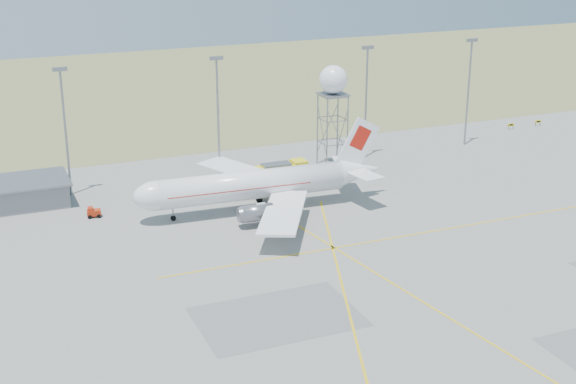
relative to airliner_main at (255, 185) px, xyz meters
name	(u,v)px	position (x,y,z in m)	size (l,w,h in m)	color
ground	(508,345)	(10.31, -47.66, -4.04)	(400.00, 400.00, 0.00)	#989893
grass_strip	(167,88)	(10.31, 92.34, -4.02)	(400.00, 120.00, 0.03)	olive
building_grey	(6,194)	(-34.69, 16.34, -2.06)	(19.00, 10.00, 3.90)	slate
mast_a	(65,121)	(-24.69, 18.34, 8.03)	(2.20, 0.50, 20.50)	gray
mast_b	(218,107)	(0.31, 18.34, 8.03)	(2.20, 0.50, 20.50)	gray
mast_c	(366,93)	(28.31, 18.34, 8.03)	(2.20, 0.50, 20.50)	gray
mast_d	(469,83)	(50.31, 18.34, 8.03)	(2.20, 0.50, 20.50)	gray
taxi_sign_near	(511,125)	(65.91, 24.34, -3.15)	(1.60, 0.17, 1.20)	black
taxi_sign_far	(538,122)	(72.91, 24.34, -3.15)	(1.60, 0.17, 1.20)	black
airliner_main	(255,185)	(0.00, 0.00, 0.00)	(38.74, 37.60, 13.17)	white
radar_tower	(333,110)	(20.63, 16.23, 6.03)	(4.96, 4.96, 17.95)	gray
fire_truck	(283,173)	(8.97, 10.80, -2.36)	(8.77, 3.56, 3.50)	yellow
baggage_tug	(94,213)	(-23.15, 6.71, -3.44)	(2.17, 1.85, 1.56)	#AB260C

